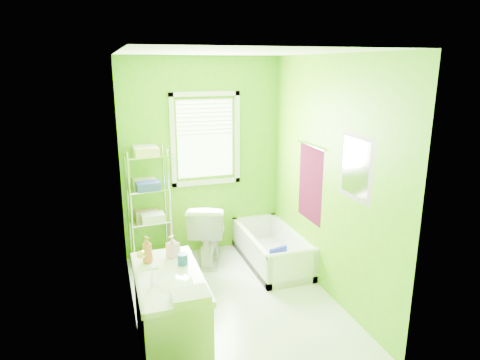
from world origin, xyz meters
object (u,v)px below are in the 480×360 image
object	(u,v)px
toilet	(208,232)
wire_shelf_unit	(149,193)
vanity	(171,314)
bathtub	(272,253)

from	to	relation	value
toilet	wire_shelf_unit	xyz separation A→B (m)	(-0.70, 0.22, 0.52)
vanity	wire_shelf_unit	xyz separation A→B (m)	(0.06, 1.99, 0.50)
bathtub	vanity	bearing A→B (deg)	-136.70
vanity	wire_shelf_unit	size ratio (longest dim) A/B	0.72
vanity	toilet	bearing A→B (deg)	66.71
bathtub	vanity	size ratio (longest dim) A/B	1.24
toilet	vanity	distance (m)	1.93
toilet	wire_shelf_unit	size ratio (longest dim) A/B	0.53
vanity	bathtub	bearing A→B (deg)	43.30
toilet	vanity	xyz separation A→B (m)	(-0.76, -1.77, 0.02)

